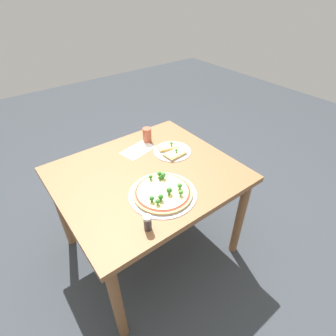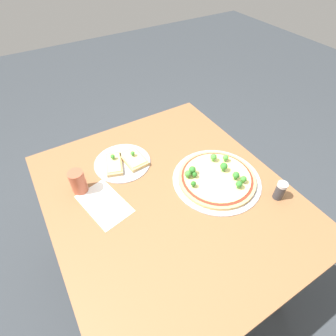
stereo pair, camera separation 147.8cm
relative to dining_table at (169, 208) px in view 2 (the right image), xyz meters
name	(u,v)px [view 2 (the right image)]	position (x,y,z in m)	size (l,w,h in m)	color
ground_plane	(169,269)	(0.00, 0.00, -0.64)	(8.00, 8.00, 0.00)	#33383D
dining_table	(169,208)	(0.00, 0.00, 0.00)	(1.10, 0.95, 0.74)	brown
pizza_tray_whole	(217,178)	(0.04, 0.22, 0.11)	(0.39, 0.39, 0.07)	#A3A3A8
pizza_tray_slice	(124,162)	(-0.27, -0.08, 0.11)	(0.26, 0.26, 0.05)	#A3A3A8
drinking_cup	(78,182)	(-0.21, -0.31, 0.15)	(0.06, 0.06, 0.11)	#AD5138
condiment_shaker	(280,191)	(0.24, 0.38, 0.14)	(0.04, 0.04, 0.08)	#333338
paper_menu	(104,204)	(-0.09, -0.25, 0.10)	(0.23, 0.14, 0.00)	white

